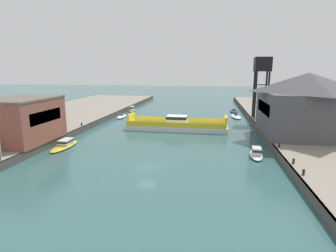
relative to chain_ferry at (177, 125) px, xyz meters
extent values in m
plane|color=#335B5B|center=(-1.05, -24.46, -0.99)|extent=(400.00, 400.00, 0.00)
cube|color=gray|center=(-33.39, -4.46, -0.37)|extent=(28.00, 140.00, 1.23)
cube|color=#4C4742|center=(-19.54, -4.46, -0.37)|extent=(0.30, 140.00, 1.23)
cube|color=#4C4742|center=(17.45, -4.46, -0.37)|extent=(0.30, 140.00, 1.23)
cube|color=silver|center=(0.00, 0.00, -0.44)|extent=(22.33, 6.71, 1.10)
cube|color=yellow|center=(0.05, 3.11, 0.66)|extent=(21.34, 0.47, 1.10)
cube|color=yellow|center=(-0.05, -3.11, 0.66)|extent=(21.34, 0.47, 1.10)
cube|color=silver|center=(0.00, 0.00, 1.12)|extent=(4.50, 3.56, 2.02)
cube|color=black|center=(0.00, 0.00, 1.78)|extent=(4.54, 3.60, 0.60)
cube|color=yellow|center=(10.61, -0.18, 1.21)|extent=(0.57, 4.45, 2.20)
cube|color=yellow|center=(-10.61, 0.18, 1.21)|extent=(0.57, 4.45, 2.20)
ellipsoid|color=white|center=(14.36, 18.17, -0.71)|extent=(3.37, 7.88, 0.55)
cube|color=#4C4C51|center=(14.36, 18.17, -0.18)|extent=(0.87, 0.51, 0.50)
ellipsoid|color=navy|center=(14.65, 28.94, -0.74)|extent=(2.94, 7.46, 0.49)
cube|color=#4C4C51|center=(14.65, 28.94, -0.25)|extent=(0.85, 0.47, 0.50)
ellipsoid|color=white|center=(-17.33, 13.43, -0.74)|extent=(2.46, 6.85, 0.50)
cube|color=#4C4C51|center=(-17.33, 13.43, -0.24)|extent=(0.74, 0.44, 0.50)
ellipsoid|color=yellow|center=(-17.26, -17.33, -0.77)|extent=(2.40, 7.84, 0.43)
cube|color=silver|center=(-17.27, -16.74, -0.12)|extent=(1.67, 2.75, 0.87)
cube|color=black|center=(-17.27, -16.74, -0.01)|extent=(1.71, 2.83, 0.26)
ellipsoid|color=white|center=(14.41, -17.39, -0.72)|extent=(2.28, 5.86, 0.54)
cube|color=silver|center=(14.38, -17.82, 0.07)|extent=(1.45, 2.10, 1.03)
cube|color=black|center=(14.38, -17.82, 0.19)|extent=(1.49, 2.16, 0.31)
ellipsoid|color=yellow|center=(-17.54, 24.63, -0.70)|extent=(2.20, 4.96, 0.58)
cube|color=silver|center=(-17.51, 24.28, 0.18)|extent=(1.37, 1.80, 1.18)
cube|color=black|center=(-17.51, 24.28, 0.33)|extent=(1.41, 1.85, 0.35)
cube|color=brown|center=(-23.61, -18.68, 3.74)|extent=(8.74, 12.05, 6.99)
cube|color=#60564C|center=(-23.61, -18.68, 7.39)|extent=(8.91, 12.29, 0.30)
cube|color=black|center=(-19.28, -18.68, 4.58)|extent=(0.08, 8.44, 1.96)
cube|color=#4C4C51|center=(24.69, -5.70, 4.16)|extent=(15.03, 16.44, 7.83)
pyramid|color=#424247|center=(24.69, -5.70, 9.83)|extent=(15.03, 16.44, 3.52)
cube|color=black|center=(17.22, -5.70, 5.10)|extent=(0.08, 11.51, 2.19)
cylinder|color=black|center=(17.92, 12.32, 5.99)|extent=(0.44, 0.44, 11.48)
cylinder|color=black|center=(20.82, 12.32, 5.99)|extent=(0.44, 0.44, 11.48)
cylinder|color=black|center=(17.92, 9.41, 5.99)|extent=(0.44, 0.44, 11.48)
cylinder|color=black|center=(20.82, 9.41, 5.99)|extent=(0.44, 0.44, 11.48)
cube|color=black|center=(19.37, 10.86, 4.27)|extent=(2.91, 0.20, 0.20)
cube|color=black|center=(19.37, 10.86, 4.27)|extent=(0.20, 2.91, 0.20)
cube|color=black|center=(19.37, 10.86, 8.51)|extent=(2.91, 0.20, 0.20)
cube|color=black|center=(19.37, 10.86, 8.51)|extent=(0.20, 2.91, 0.20)
cube|color=black|center=(19.37, 10.86, 13.42)|extent=(3.78, 3.78, 3.39)
cylinder|color=black|center=(-24.53, -21.76, 0.47)|extent=(0.32, 0.48, 0.44)
cylinder|color=black|center=(18.00, -27.55, 0.52)|extent=(0.28, 0.28, 0.55)
sphere|color=black|center=(18.00, -27.55, 0.80)|extent=(0.32, 0.32, 0.32)
cylinder|color=black|center=(-20.09, -22.90, 0.52)|extent=(0.28, 0.28, 0.55)
sphere|color=black|center=(-20.09, -22.90, 0.80)|extent=(0.32, 0.32, 0.32)
cylinder|color=black|center=(18.00, -23.63, 0.52)|extent=(0.28, 0.28, 0.55)
sphere|color=black|center=(18.00, -23.63, 0.80)|extent=(0.32, 0.32, 0.32)
cylinder|color=black|center=(-20.09, -16.93, 0.52)|extent=(0.28, 0.28, 0.55)
sphere|color=black|center=(-20.09, -16.93, 0.80)|extent=(0.32, 0.32, 0.32)
cylinder|color=black|center=(18.00, -16.02, 0.52)|extent=(0.28, 0.28, 0.55)
sphere|color=black|center=(18.00, -16.02, 0.80)|extent=(0.32, 0.32, 0.32)
cylinder|color=black|center=(-20.09, -5.06, 0.52)|extent=(0.28, 0.28, 0.55)
sphere|color=black|center=(-20.09, -5.06, 0.80)|extent=(0.32, 0.32, 0.32)
cylinder|color=black|center=(18.00, -4.91, 0.52)|extent=(0.28, 0.28, 0.55)
sphere|color=black|center=(18.00, -4.91, 0.80)|extent=(0.32, 0.32, 0.32)
camera|label=1|loc=(7.30, -58.83, 11.96)|focal=29.04mm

